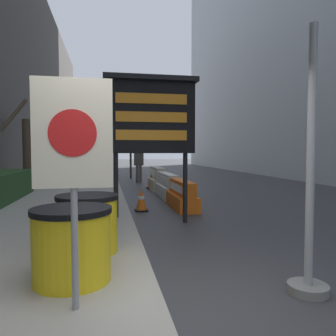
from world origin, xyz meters
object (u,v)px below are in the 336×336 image
at_px(warning_sign, 73,149).
at_px(jersey_barrier_orange_far, 182,196).
at_px(barrel_drum_middle, 87,223).
at_px(traffic_light_near_curb, 131,123).
at_px(jersey_barrier_cream, 158,180).
at_px(pedestrian_worker, 139,162).
at_px(jersey_barrier_white, 167,187).
at_px(barrel_drum_foreground, 72,244).
at_px(traffic_cone_near, 141,200).
at_px(message_board, 151,117).
at_px(traffic_cone_mid, 151,180).

bearing_deg(warning_sign, jersey_barrier_orange_far, 68.21).
bearing_deg(barrel_drum_middle, traffic_light_near_curb, 83.47).
height_order(jersey_barrier_cream, pedestrian_worker, pedestrian_worker).
bearing_deg(jersey_barrier_white, jersey_barrier_cream, 90.00).
bearing_deg(barrel_drum_foreground, traffic_cone_near, 75.58).
relative_size(jersey_barrier_orange_far, traffic_cone_near, 3.11).
relative_size(jersey_barrier_white, traffic_cone_near, 3.53).
bearing_deg(traffic_cone_near, barrel_drum_middle, -106.58).
bearing_deg(message_board, traffic_cone_near, 92.14).
xyz_separation_m(barrel_drum_middle, message_board, (1.20, 2.31, 1.72)).
distance_m(jersey_barrier_cream, pedestrian_worker, 3.38).
distance_m(jersey_barrier_orange_far, traffic_light_near_curb, 10.57).
height_order(jersey_barrier_white, jersey_barrier_cream, jersey_barrier_cream).
xyz_separation_m(jersey_barrier_orange_far, traffic_cone_near, (-1.14, -0.23, -0.04)).
bearing_deg(barrel_drum_foreground, traffic_light_near_curb, 83.51).
relative_size(barrel_drum_foreground, jersey_barrier_orange_far, 0.45).
height_order(warning_sign, traffic_light_near_curb, traffic_light_near_curb).
bearing_deg(pedestrian_worker, jersey_barrier_cream, 98.30).
bearing_deg(jersey_barrier_white, warning_sign, -106.11).
relative_size(message_board, pedestrian_worker, 1.78).
relative_size(jersey_barrier_cream, traffic_light_near_curb, 0.39).
height_order(warning_sign, pedestrian_worker, warning_sign).
bearing_deg(jersey_barrier_white, message_board, -105.29).
height_order(jersey_barrier_orange_far, traffic_light_near_curb, traffic_light_near_curb).
xyz_separation_m(barrel_drum_foreground, traffic_cone_near, (1.25, 4.86, -0.27)).
height_order(warning_sign, jersey_barrier_orange_far, warning_sign).
xyz_separation_m(barrel_drum_middle, jersey_barrier_orange_far, (2.29, 4.08, -0.23)).
bearing_deg(traffic_cone_mid, pedestrian_worker, 94.97).
bearing_deg(message_board, jersey_barrier_cream, 79.92).
height_order(barrel_drum_middle, traffic_cone_near, barrel_drum_middle).
bearing_deg(barrel_drum_middle, jersey_barrier_orange_far, 60.68).
height_order(message_board, traffic_cone_mid, message_board).
xyz_separation_m(traffic_cone_mid, traffic_light_near_curb, (-0.46, 5.33, 2.84)).
relative_size(barrel_drum_foreground, pedestrian_worker, 0.48).
height_order(message_board, jersey_barrier_orange_far, message_board).
xyz_separation_m(warning_sign, traffic_cone_near, (1.16, 5.53, -1.28)).
distance_m(warning_sign, traffic_cone_mid, 10.87).
distance_m(warning_sign, traffic_light_near_curb, 16.08).
height_order(jersey_barrier_orange_far, jersey_barrier_cream, jersey_barrier_cream).
relative_size(jersey_barrier_orange_far, traffic_light_near_curb, 0.43).
xyz_separation_m(barrel_drum_foreground, message_board, (1.31, 3.32, 1.72)).
distance_m(jersey_barrier_white, traffic_light_near_curb, 8.46).
distance_m(warning_sign, jersey_barrier_white, 8.38).
distance_m(traffic_cone_mid, traffic_light_near_curb, 6.05).
relative_size(message_board, traffic_light_near_curb, 0.71).
bearing_deg(traffic_cone_near, jersey_barrier_orange_far, 11.41).
bearing_deg(jersey_barrier_cream, jersey_barrier_orange_far, -90.00).
relative_size(message_board, jersey_barrier_cream, 1.84).
bearing_deg(jersey_barrier_white, traffic_cone_near, -115.10).
height_order(barrel_drum_middle, message_board, message_board).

